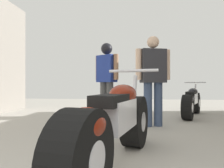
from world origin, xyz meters
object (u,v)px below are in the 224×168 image
Objects in this scene: motorcycle_black_naked at (192,102)px; motorcycle_maroon_cruiser at (115,126)px; mechanic_in_blue at (153,75)px; mechanic_with_helmet at (107,73)px.

motorcycle_maroon_cruiser is at bearing -115.32° from motorcycle_black_naked.
motorcycle_maroon_cruiser is 1.17× the size of motorcycle_black_naked.
motorcycle_black_naked is 1.80m from mechanic_in_blue.
motorcycle_maroon_cruiser is at bearing -81.73° from mechanic_with_helmet.
mechanic_in_blue is 1.42m from mechanic_with_helmet.
motorcycle_black_naked is 1.04× the size of mechanic_in_blue.
motorcycle_maroon_cruiser is at bearing -104.81° from mechanic_in_blue.
motorcycle_black_naked is at bearing 64.68° from motorcycle_maroon_cruiser.
mechanic_with_helmet is (-0.45, 3.08, 0.66)m from motorcycle_maroon_cruiser.
mechanic_in_blue is at bearing -128.74° from motorcycle_black_naked.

